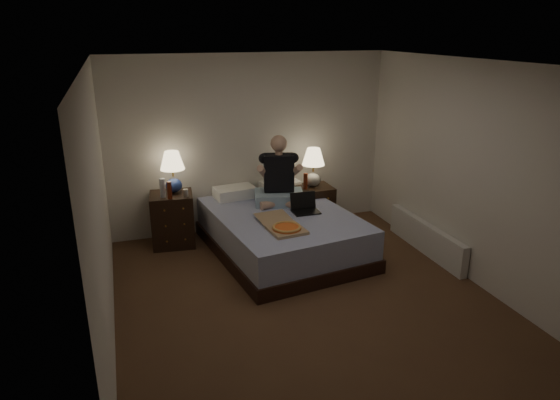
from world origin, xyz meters
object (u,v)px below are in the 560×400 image
object	(u,v)px
water_bottle	(162,188)
person	(279,170)
nightstand_right	(314,208)
radiator	(426,238)
bed	(282,232)
beer_bottle_right	(306,181)
laptop	(306,204)
pizza_box	(287,228)
nightstand_left	(173,219)
beer_bottle_left	(169,190)
soda_can	(186,193)
lamp_left	(173,172)
lamp_right	(313,167)

from	to	relation	value
water_bottle	person	bearing A→B (deg)	-8.15
nightstand_right	radiator	bearing A→B (deg)	-49.17
bed	water_bottle	xyz separation A→B (m)	(-1.44, 0.60, 0.58)
beer_bottle_right	radiator	distance (m)	1.80
laptop	pizza_box	size ratio (longest dim) A/B	0.45
nightstand_left	beer_bottle_left	xyz separation A→B (m)	(-0.03, -0.19, 0.48)
water_bottle	beer_bottle_right	distance (m)	1.97
water_bottle	soda_can	bearing A→B (deg)	-14.52
person	radiator	distance (m)	2.13
nightstand_right	beer_bottle_left	size ratio (longest dim) A/B	2.82
person	radiator	xyz separation A→B (m)	(1.70, -0.99, -0.81)
pizza_box	lamp_left	bearing A→B (deg)	123.88
lamp_left	radiator	size ratio (longest dim) A/B	0.35
bed	radiator	xyz separation A→B (m)	(1.79, -0.61, -0.07)
water_bottle	radiator	bearing A→B (deg)	-20.59
nightstand_right	radiator	distance (m)	1.65
nightstand_left	laptop	distance (m)	1.83
laptop	bed	bearing A→B (deg)	165.70
nightstand_left	lamp_right	distance (m)	2.09
bed	pizza_box	size ratio (longest dim) A/B	2.85
bed	beer_bottle_left	size ratio (longest dim) A/B	9.42
water_bottle	radiator	world-z (taller)	water_bottle
lamp_right	water_bottle	size ratio (longest dim) A/B	2.24
bed	nightstand_left	xyz separation A→B (m)	(-1.33, 0.69, 0.09)
lamp_left	water_bottle	xyz separation A→B (m)	(-0.16, -0.16, -0.15)
beer_bottle_left	laptop	xyz separation A→B (m)	(1.66, -0.58, -0.18)
lamp_right	beer_bottle_left	bearing A→B (deg)	-176.22
lamp_right	pizza_box	size ratio (longest dim) A/B	0.74
water_bottle	soda_can	distance (m)	0.30
soda_can	beer_bottle_left	distance (m)	0.22
nightstand_right	beer_bottle_right	size ratio (longest dim) A/B	2.82
laptop	nightstand_left	bearing A→B (deg)	155.29
bed	pizza_box	distance (m)	0.69
soda_can	beer_bottle_right	xyz separation A→B (m)	(1.68, 0.02, -0.01)
lamp_left	pizza_box	xyz separation A→B (m)	(1.13, -1.35, -0.42)
pizza_box	beer_bottle_left	bearing A→B (deg)	131.93
beer_bottle_right	laptop	size ratio (longest dim) A/B	0.68
nightstand_right	pizza_box	xyz separation A→B (m)	(-0.84, -1.21, 0.26)
soda_can	beer_bottle_left	bearing A→B (deg)	-172.69
nightstand_left	soda_can	xyz separation A→B (m)	(0.18, -0.16, 0.41)
water_bottle	beer_bottle_left	distance (m)	0.13
nightstand_left	laptop	size ratio (longest dim) A/B	2.12
soda_can	beer_bottle_left	world-z (taller)	beer_bottle_left
lamp_left	pizza_box	bearing A→B (deg)	-50.11
nightstand_left	lamp_left	size ratio (longest dim) A/B	1.29
person	pizza_box	size ratio (longest dim) A/B	1.22
beer_bottle_right	laptop	distance (m)	0.68
nightstand_left	person	xyz separation A→B (m)	(1.41, -0.31, 0.65)
radiator	pizza_box	bearing A→B (deg)	179.59
nightstand_right	person	distance (m)	0.94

